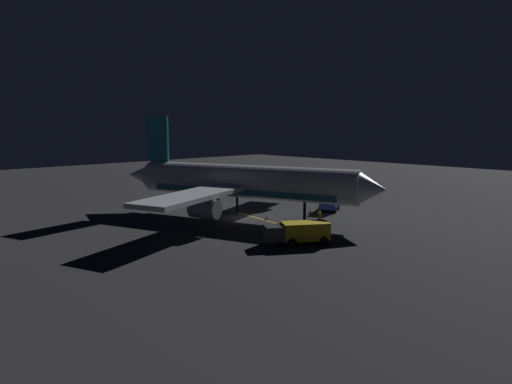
# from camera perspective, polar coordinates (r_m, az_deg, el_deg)

# --- Properties ---
(ground_plane) EXTENTS (180.00, 180.00, 0.20)m
(ground_plane) POSITION_cam_1_polar(r_m,az_deg,el_deg) (56.76, -1.41, -3.38)
(ground_plane) COLOR #28282C
(apron_guide_stripe) EXTENTS (3.07, 18.61, 0.01)m
(apron_guide_stripe) POSITION_cam_1_polar(r_m,az_deg,el_deg) (54.32, 1.89, -3.81)
(apron_guide_stripe) COLOR gold
(apron_guide_stripe) RESTS_ON ground_plane
(airliner) EXTENTS (34.52, 35.22, 12.82)m
(airliner) POSITION_cam_1_polar(r_m,az_deg,el_deg) (56.29, -1.98, 1.22)
(airliner) COLOR silver
(airliner) RESTS_ON ground_plane
(baggage_truck) EXTENTS (6.42, 5.20, 2.16)m
(baggage_truck) POSITION_cam_1_polar(r_m,az_deg,el_deg) (44.18, 5.45, -5.17)
(baggage_truck) COLOR gold
(baggage_truck) RESTS_ON ground_plane
(catering_truck) EXTENTS (5.83, 4.32, 2.25)m
(catering_truck) POSITION_cam_1_polar(r_m,az_deg,el_deg) (62.48, 9.44, -1.22)
(catering_truck) COLOR navy
(catering_truck) RESTS_ON ground_plane
(ground_crew_worker) EXTENTS (0.40, 0.40, 1.74)m
(ground_crew_worker) POSITION_cam_1_polar(r_m,az_deg,el_deg) (52.94, 8.07, -3.24)
(ground_crew_worker) COLOR black
(ground_crew_worker) RESTS_ON ground_plane
(traffic_cone_near_left) EXTENTS (0.50, 0.50, 0.55)m
(traffic_cone_near_left) POSITION_cam_1_polar(r_m,az_deg,el_deg) (51.72, -2.54, -4.16)
(traffic_cone_near_left) COLOR #EA590F
(traffic_cone_near_left) RESTS_ON ground_plane
(traffic_cone_near_right) EXTENTS (0.50, 0.50, 0.55)m
(traffic_cone_near_right) POSITION_cam_1_polar(r_m,az_deg,el_deg) (59.99, 6.92, -2.46)
(traffic_cone_near_right) COLOR #EA590F
(traffic_cone_near_right) RESTS_ON ground_plane
(traffic_cone_under_wing) EXTENTS (0.50, 0.50, 0.55)m
(traffic_cone_under_wing) POSITION_cam_1_polar(r_m,az_deg,el_deg) (55.60, 1.36, -3.27)
(traffic_cone_under_wing) COLOR #EA590F
(traffic_cone_under_wing) RESTS_ON ground_plane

